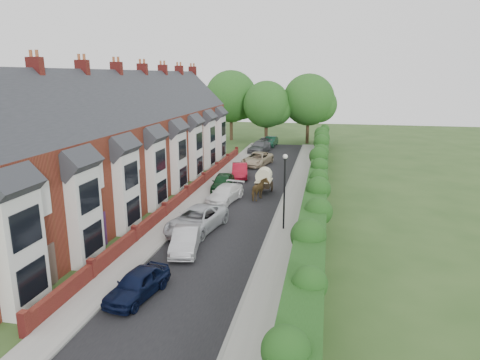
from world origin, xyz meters
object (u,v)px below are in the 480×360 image
object	(u,v)px
car_navy	(138,284)
car_green	(223,182)
car_black	(265,142)
car_silver_a	(186,240)
car_beige	(257,159)
lamppost	(285,182)
car_white	(225,194)
car_silver_b	(197,220)
car_red	(240,171)
car_grey	(260,147)
horse	(260,190)
horse_cart	(264,179)

from	to	relation	value
car_navy	car_green	bearing A→B (deg)	102.15
car_navy	car_black	bearing A→B (deg)	100.70
car_silver_a	car_beige	size ratio (longest dim) A/B	0.78
car_beige	car_black	distance (m)	13.08
lamppost	car_beige	distance (m)	21.21
lamppost	car_green	bearing A→B (deg)	125.04
car_silver_a	car_white	bearing A→B (deg)	80.21
car_silver_b	car_red	size ratio (longest dim) A/B	1.29
car_red	car_grey	world-z (taller)	car_grey
car_red	car_beige	xyz separation A→B (m)	(0.76, 6.21, 0.03)
horse	car_silver_b	bearing A→B (deg)	84.36
car_black	horse_cart	world-z (taller)	horse_cart
car_red	car_beige	distance (m)	6.26
car_silver_a	car_grey	distance (m)	33.39
lamppost	horse_cart	xyz separation A→B (m)	(-2.68, 8.93, -2.02)
car_black	horse_cart	size ratio (longest dim) A/B	1.31
lamppost	horse_cart	bearing A→B (deg)	106.68
lamppost	horse	xyz separation A→B (m)	(-2.68, 6.72, -2.43)
lamppost	car_navy	xyz separation A→B (m)	(-5.71, -10.20, -2.64)
car_green	car_red	world-z (taller)	car_green
car_navy	car_white	xyz separation A→B (m)	(0.33, 15.90, 0.01)
lamppost	car_beige	bearing A→B (deg)	104.14
car_beige	car_grey	bearing A→B (deg)	107.69
car_red	horse	distance (m)	8.14
car_silver_a	horse	bearing A→B (deg)	66.67
car_black	horse	world-z (taller)	horse
car_silver_a	horse_cart	distance (m)	13.79
car_silver_b	car_white	xyz separation A→B (m)	(0.25, 6.97, -0.10)
car_navy	horse	world-z (taller)	horse
car_silver_a	car_beige	world-z (taller)	car_beige
car_beige	horse_cart	bearing A→B (deg)	-67.43
car_green	horse_cart	xyz separation A→B (m)	(3.72, -0.19, 0.53)
car_navy	car_red	world-z (taller)	car_red
car_navy	horse_cart	size ratio (longest dim) A/B	1.25
lamppost	car_silver_b	world-z (taller)	lamppost
car_green	car_grey	size ratio (longest dim) A/B	0.84
car_red	car_beige	size ratio (longest dim) A/B	0.81
car_navy	car_black	distance (m)	43.65
car_navy	car_silver_a	bearing A→B (deg)	95.45
car_black	car_red	bearing A→B (deg)	-98.22
car_silver_a	car_silver_b	bearing A→B (deg)	85.90
car_navy	car_beige	xyz separation A→B (m)	(0.57, 30.61, 0.08)
car_black	horse_cart	xyz separation A→B (m)	(3.48, -24.52, 0.59)
lamppost	car_silver_a	bearing A→B (deg)	-138.81
car_silver_b	car_grey	world-z (taller)	car_silver_b
car_silver_a	car_red	bearing A→B (deg)	81.47
horse_cart	car_green	bearing A→B (deg)	177.03
car_grey	horse_cart	distance (m)	20.16
car_green	car_black	xyz separation A→B (m)	(0.24, 24.32, -0.05)
car_white	car_beige	world-z (taller)	car_beige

